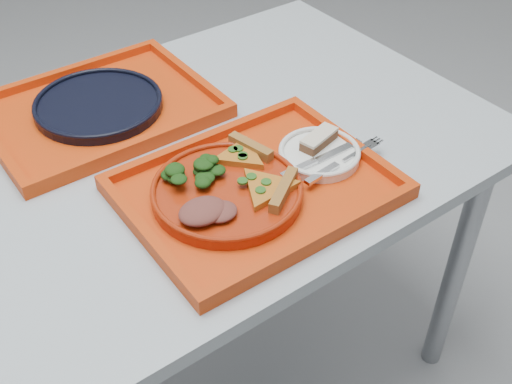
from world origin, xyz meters
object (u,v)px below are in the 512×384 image
(dinner_plate, at_px, (227,193))
(navy_plate, at_px, (99,106))
(tray_main, at_px, (256,191))
(tray_far, at_px, (100,111))
(dessert_bar, at_px, (319,139))

(dinner_plate, distance_m, navy_plate, 0.39)
(tray_main, relative_size, navy_plate, 1.73)
(navy_plate, bearing_deg, dinner_plate, -81.69)
(tray_far, bearing_deg, dinner_plate, -81.35)
(tray_far, distance_m, navy_plate, 0.01)
(tray_main, height_order, dessert_bar, dessert_bar)
(tray_far, bearing_deg, tray_main, -73.92)
(navy_plate, relative_size, dessert_bar, 3.03)
(tray_main, bearing_deg, dinner_plate, 170.44)
(dinner_plate, bearing_deg, dessert_bar, 2.84)
(navy_plate, bearing_deg, tray_main, -74.26)
(dinner_plate, height_order, dessert_bar, dessert_bar)
(tray_main, relative_size, tray_far, 1.00)
(tray_main, relative_size, dessert_bar, 5.24)
(dessert_bar, bearing_deg, navy_plate, 111.82)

